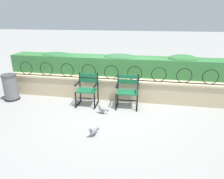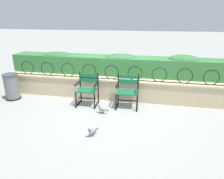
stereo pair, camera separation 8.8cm
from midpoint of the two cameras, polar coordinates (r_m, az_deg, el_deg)
name	(u,v)px [view 2 (the right image)]	position (r m, az deg, el deg)	size (l,w,h in m)	color
ground_plane	(111,110)	(5.47, 0.28, -5.73)	(60.00, 60.00, 0.00)	#9E9E99
stone_wall	(117,89)	(6.06, 1.72, 0.20)	(7.11, 0.41, 0.63)	#C6B289
iron_arch_fence	(112,73)	(5.86, 0.47, 4.65)	(6.58, 0.02, 0.42)	black
hedge_row	(120,65)	(6.37, 2.80, 6.99)	(6.97, 0.68, 0.68)	#387A3D
park_chair_left	(88,88)	(5.70, -6.44, 0.32)	(0.58, 0.53, 0.88)	#19663D
park_chair_right	(128,90)	(5.54, 4.85, -0.20)	(0.62, 0.54, 0.88)	#19663D
pigeon_near_chairs	(102,109)	(5.24, -2.23, -5.64)	(0.29, 0.12, 0.22)	gray
pigeon_far_side	(93,131)	(4.34, -4.91, -11.57)	(0.18, 0.28, 0.22)	gray
trash_bin	(12,87)	(6.72, -25.99, 0.59)	(0.44, 0.44, 0.78)	slate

